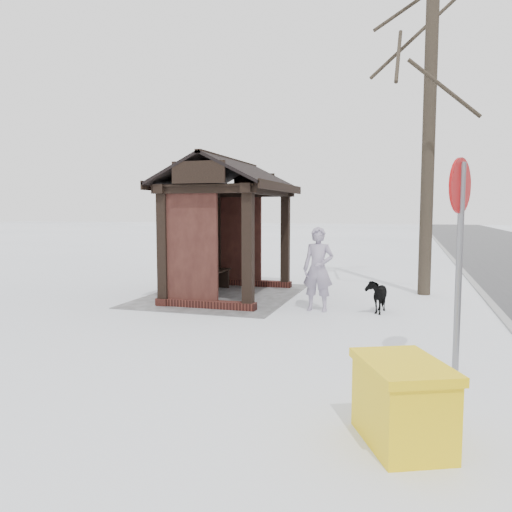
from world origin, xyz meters
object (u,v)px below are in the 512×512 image
(tree_near, at_px, (432,18))
(road_sign, at_px, (459,221))
(pedestrian, at_px, (318,269))
(grit_bin, at_px, (402,402))
(bus_shelter, at_px, (224,200))
(dog, at_px, (377,295))

(tree_near, xyz_separation_m, road_sign, (5.72, 0.19, -4.33))
(pedestrian, height_order, grit_bin, pedestrian)
(bus_shelter, bearing_deg, grit_bin, 32.07)
(pedestrian, relative_size, grit_bin, 1.48)
(tree_near, height_order, pedestrian, tree_near)
(tree_near, bearing_deg, road_sign, 1.95)
(bus_shelter, distance_m, pedestrian, 2.91)
(grit_bin, relative_size, road_sign, 0.43)
(bus_shelter, xyz_separation_m, dog, (0.88, 3.43, -1.84))
(pedestrian, bearing_deg, tree_near, 55.84)
(grit_bin, distance_m, road_sign, 2.64)
(grit_bin, bearing_deg, tree_near, 152.87)
(tree_near, height_order, grit_bin, tree_near)
(pedestrian, bearing_deg, grit_bin, -68.85)
(bus_shelter, xyz_separation_m, road_sign, (4.22, 4.55, -0.34))
(pedestrian, relative_size, road_sign, 0.64)
(tree_near, xyz_separation_m, pedestrian, (2.58, -2.02, -5.34))
(road_sign, bearing_deg, grit_bin, 9.18)
(tree_near, distance_m, dog, 6.36)
(dog, xyz_separation_m, grit_bin, (5.47, 0.54, 0.03))
(dog, bearing_deg, pedestrian, -165.95)
(pedestrian, relative_size, dog, 2.10)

